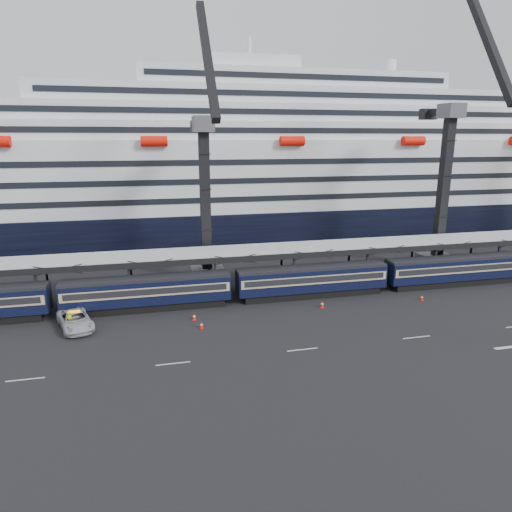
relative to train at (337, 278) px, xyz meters
The scene contains 13 objects.
ground 11.25m from the train, 65.06° to the right, with size 260.00×260.00×0.00m, color black.
lane_markings 20.02m from the train, 49.95° to the right, with size 111.00×4.27×0.02m.
train is the anchor object (origin of this frame).
canopy 6.85m from the train, 40.71° to the left, with size 130.00×6.25×5.53m.
cruise_ship 37.56m from the train, 84.34° to the left, with size 214.09×28.84×34.00m.
crane_dark_near 20.10m from the train, 150.76° to the left, with size 4.50×17.75×35.08m.
crane_dark_mid 23.83m from the train, 21.11° to the left, with size 4.50×18.24×39.64m.
pickup_truck 31.06m from the train, behind, with size 2.94×6.38×1.77m, color #A8A9AF.
worker 31.61m from the train, behind, with size 0.75×0.49×2.05m, color #C3DF0B.
traffic_cone_b 19.12m from the train, 166.60° to the right, with size 0.40×0.40×0.80m.
traffic_cone_c 19.35m from the train, 159.17° to the right, with size 0.39×0.39×0.78m.
traffic_cone_d 5.67m from the train, 131.02° to the right, with size 0.43×0.43×0.87m.
traffic_cone_e 10.49m from the train, 25.90° to the right, with size 0.37×0.37×0.73m.
Camera 1 is at (-27.20, -41.21, 19.25)m, focal length 32.00 mm.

